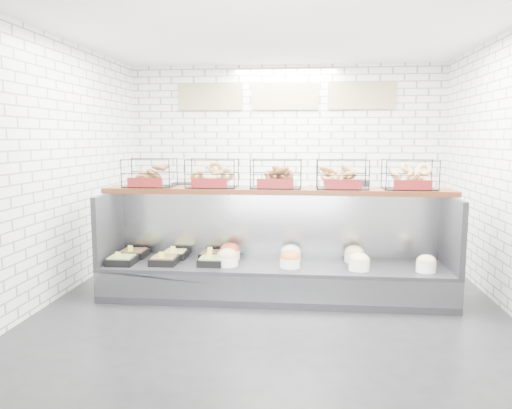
# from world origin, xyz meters

# --- Properties ---
(ground) EXTENTS (5.50, 5.50, 0.00)m
(ground) POSITION_xyz_m (0.00, 0.00, 0.00)
(ground) COLOR black
(ground) RESTS_ON ground
(room_shell) EXTENTS (5.02, 5.51, 3.01)m
(room_shell) POSITION_xyz_m (0.00, 0.60, 2.06)
(room_shell) COLOR white
(room_shell) RESTS_ON ground
(display_case) EXTENTS (4.00, 0.90, 1.20)m
(display_case) POSITION_xyz_m (-0.02, 0.34, 0.33)
(display_case) COLOR black
(display_case) RESTS_ON ground
(bagel_shelf) EXTENTS (4.10, 0.50, 0.40)m
(bagel_shelf) POSITION_xyz_m (-0.00, 0.52, 1.38)
(bagel_shelf) COLOR #3C1B0C
(bagel_shelf) RESTS_ON display_case
(prep_counter) EXTENTS (4.00, 0.60, 1.20)m
(prep_counter) POSITION_xyz_m (-0.01, 2.43, 0.47)
(prep_counter) COLOR #93969B
(prep_counter) RESTS_ON ground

